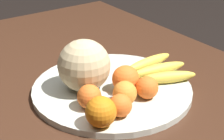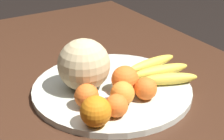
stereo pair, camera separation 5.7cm
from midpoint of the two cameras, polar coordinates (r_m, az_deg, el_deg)
name	(u,v)px [view 1 (the left image)]	position (r m, az deg, el deg)	size (l,w,h in m)	color
kitchen_table	(84,112)	(1.11, -5.79, -6.48)	(1.41, 1.05, 0.73)	#3D2316
fruit_bowl	(112,89)	(1.03, -1.59, -2.88)	(0.44, 0.44, 0.02)	beige
melon	(84,65)	(0.99, -5.93, 0.66)	(0.14, 0.14, 0.14)	#C6B284
banana_bunch	(157,70)	(1.09, 5.45, 0.05)	(0.18, 0.20, 0.03)	brown
orange_front_left	(125,93)	(0.93, 0.21, -3.56)	(0.06, 0.06, 0.06)	orange
orange_front_right	(126,79)	(0.99, 0.44, -1.39)	(0.07, 0.07, 0.07)	orange
orange_mid_center	(101,112)	(0.85, -3.65, -6.41)	(0.07, 0.07, 0.07)	orange
orange_back_left	(147,88)	(0.96, 3.67, -2.72)	(0.06, 0.06, 0.06)	orange
orange_back_right	(89,97)	(0.92, -5.26, -4.10)	(0.06, 0.06, 0.06)	orange
orange_top_small	(120,106)	(0.89, -0.58, -5.47)	(0.06, 0.06, 0.06)	orange
produce_tag	(102,100)	(0.96, -3.29, -4.65)	(0.09, 0.07, 0.00)	white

